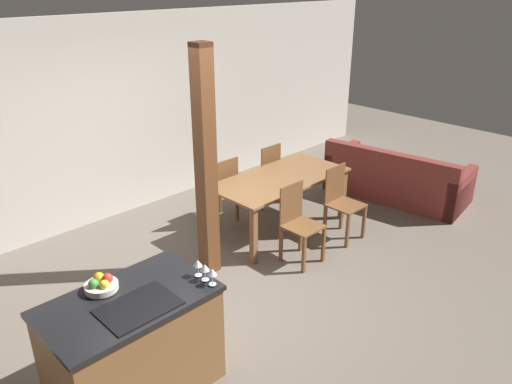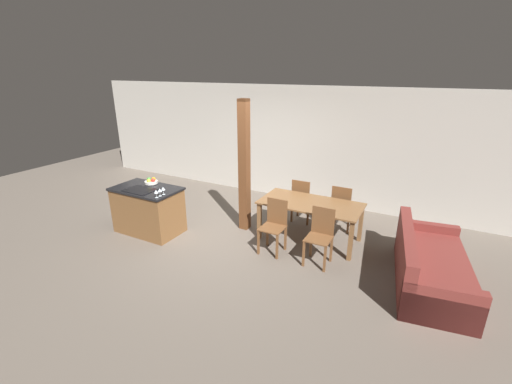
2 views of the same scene
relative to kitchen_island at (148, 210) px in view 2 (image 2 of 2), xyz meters
The scene contains 14 objects.
ground_plane 1.56m from the kitchen_island, 18.80° to the left, with size 16.00×16.00×0.00m, color #665B51.
wall_back 3.52m from the kitchen_island, 65.42° to the left, with size 11.20×0.08×2.70m.
kitchen_island is the anchor object (origin of this frame).
fruit_bowl 0.56m from the kitchen_island, 109.50° to the left, with size 0.26×0.26×0.12m.
wine_glass_near 0.86m from the kitchen_island, 28.80° to the right, with size 0.07×0.07×0.14m.
wine_glass_middle 0.83m from the kitchen_island, 21.44° to the right, with size 0.07×0.07×0.14m.
wine_glass_far 0.81m from the kitchen_island, 13.25° to the right, with size 0.07×0.07×0.14m.
dining_table 3.13m from the kitchen_island, 21.49° to the left, with size 1.84×0.91×0.74m.
dining_chair_near_left 2.53m from the kitchen_island, 10.53° to the left, with size 0.40×0.40×0.94m.
dining_chair_near_right 3.35m from the kitchen_island, ahead, with size 0.40×0.40×0.94m.
dining_chair_far_left 3.09m from the kitchen_island, 36.22° to the left, with size 0.40×0.40×0.94m.
dining_chair_far_right 3.79m from the kitchen_island, 28.80° to the left, with size 0.40×0.40×0.94m.
couch 5.00m from the kitchen_island, ahead, with size 1.22×2.15×0.81m.
timber_post 2.05m from the kitchen_island, 32.35° to the left, with size 0.18×0.18×2.55m.
Camera 2 is at (3.32, -4.92, 3.06)m, focal length 24.00 mm.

